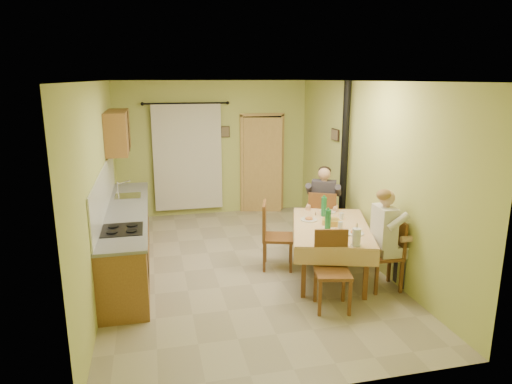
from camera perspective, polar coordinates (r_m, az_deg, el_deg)
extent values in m
cube|color=tan|center=(7.19, -1.78, -9.23)|extent=(4.00, 6.00, 0.01)
cube|color=#C2CB68|center=(9.67, -5.35, 5.42)|extent=(4.00, 0.04, 2.80)
cube|color=#C2CB68|center=(3.98, 6.63, -7.28)|extent=(4.00, 0.04, 2.80)
cube|color=#C2CB68|center=(6.68, -18.96, 0.82)|extent=(0.04, 6.00, 2.80)
cube|color=#C2CB68|center=(7.40, 13.51, 2.44)|extent=(0.04, 6.00, 2.80)
cube|color=white|center=(6.61, -1.97, 13.69)|extent=(4.00, 6.00, 0.04)
cube|color=brown|center=(7.30, -15.71, -5.70)|extent=(0.60, 3.60, 0.88)
cube|color=gray|center=(7.16, -15.96, -2.23)|extent=(0.64, 3.64, 0.04)
cube|color=white|center=(7.10, -18.42, 0.21)|extent=(0.02, 3.60, 0.66)
cube|color=silver|center=(7.93, -15.71, -0.54)|extent=(0.42, 0.42, 0.03)
cube|color=black|center=(6.20, -16.37, -4.54)|extent=(0.52, 0.56, 0.02)
cube|color=black|center=(6.35, -13.38, -8.47)|extent=(0.01, 0.55, 0.55)
cube|color=brown|center=(8.25, -16.89, 7.25)|extent=(0.35, 1.40, 0.70)
cylinder|color=black|center=(9.40, -8.76, 10.90)|extent=(1.70, 0.04, 0.04)
cube|color=silver|center=(9.54, -8.52, 4.30)|extent=(1.40, 0.06, 2.20)
cube|color=black|center=(9.91, 0.75, 3.52)|extent=(0.84, 0.03, 2.06)
cube|color=tan|center=(9.80, -1.79, 3.40)|extent=(0.06, 0.06, 2.12)
cube|color=tan|center=(10.02, 3.27, 3.61)|extent=(0.06, 0.06, 2.12)
cube|color=tan|center=(9.76, 0.79, 9.64)|extent=(0.96, 0.06, 0.06)
cube|color=tan|center=(9.80, 0.84, 3.34)|extent=(0.80, 0.24, 2.04)
cube|color=#DFB179|center=(6.73, 9.37, -4.33)|extent=(1.56, 2.03, 0.04)
cube|color=#DFB179|center=(5.93, 10.02, -8.06)|extent=(1.02, 0.34, 0.22)
cube|color=#DFB179|center=(7.61, 8.80, -3.00)|extent=(1.02, 0.34, 0.22)
cube|color=#DFB179|center=(6.74, 4.79, -5.15)|extent=(0.55, 1.71, 0.22)
cube|color=#DFB179|center=(6.83, 13.82, -5.25)|extent=(0.55, 1.71, 0.22)
cylinder|color=white|center=(7.38, 8.98, -2.44)|extent=(0.25, 0.25, 0.02)
ellipsoid|color=#CC7233|center=(7.37, 8.99, -2.28)|extent=(0.12, 0.12, 0.05)
cylinder|color=white|center=(6.14, 9.93, -5.89)|extent=(0.25, 0.25, 0.02)
ellipsoid|color=#CC7233|center=(6.13, 9.93, -5.70)|extent=(0.12, 0.12, 0.05)
cylinder|color=white|center=(6.43, 12.23, -5.07)|extent=(0.25, 0.25, 0.02)
ellipsoid|color=#CC7233|center=(6.42, 12.24, -4.89)|extent=(0.12, 0.12, 0.05)
cylinder|color=white|center=(6.92, 6.64, -3.47)|extent=(0.25, 0.25, 0.02)
ellipsoid|color=#CC7233|center=(6.91, 6.64, -3.31)|extent=(0.12, 0.12, 0.05)
cylinder|color=gold|center=(6.76, 9.36, -3.72)|extent=(0.26, 0.26, 0.08)
cylinder|color=white|center=(6.20, 9.79, -5.67)|extent=(0.28, 0.28, 0.02)
cube|color=tan|center=(6.15, 9.57, -5.62)|extent=(0.07, 0.06, 0.03)
cube|color=tan|center=(6.15, 10.05, -5.66)|extent=(0.06, 0.07, 0.03)
cube|color=tan|center=(6.17, 9.97, -5.59)|extent=(0.07, 0.07, 0.03)
cube|color=tan|center=(6.19, 9.84, -5.50)|extent=(0.05, 0.06, 0.03)
cube|color=tan|center=(6.15, 9.83, -5.66)|extent=(0.06, 0.04, 0.03)
cylinder|color=silver|center=(6.61, 10.51, -4.09)|extent=(0.07, 0.07, 0.10)
cylinder|color=silver|center=(7.04, 10.64, -2.98)|extent=(0.07, 0.07, 0.10)
cylinder|color=white|center=(5.96, 12.44, -5.49)|extent=(0.11, 0.11, 0.22)
cylinder|color=silver|center=(5.95, 12.46, -5.22)|extent=(0.02, 0.02, 0.30)
cube|color=brown|center=(7.84, 8.31, -3.62)|extent=(0.61, 0.61, 0.04)
cube|color=brown|center=(7.56, 8.25, -2.07)|extent=(0.42, 0.24, 0.52)
cube|color=brown|center=(5.85, 9.58, -9.97)|extent=(0.51, 0.51, 0.04)
cube|color=brown|center=(5.92, 9.34, -6.88)|extent=(0.43, 0.13, 0.49)
cube|color=brown|center=(6.54, 15.73, -7.66)|extent=(0.44, 0.44, 0.04)
cube|color=brown|center=(6.54, 17.38, -5.38)|extent=(0.06, 0.42, 0.48)
cube|color=brown|center=(6.99, 2.75, -5.71)|extent=(0.57, 0.57, 0.04)
cube|color=brown|center=(6.90, 1.04, -3.48)|extent=(0.17, 0.45, 0.52)
cube|color=#38333D|center=(7.72, 8.27, -3.28)|extent=(0.50, 0.52, 0.16)
cube|color=#38333D|center=(7.75, 8.44, -0.53)|extent=(0.46, 0.37, 0.54)
sphere|color=tan|center=(7.65, 8.54, 2.28)|extent=(0.21, 0.21, 0.21)
ellipsoid|color=black|center=(7.69, 8.58, 2.63)|extent=(0.21, 0.21, 0.16)
cube|color=silver|center=(6.56, 16.57, -6.92)|extent=(0.42, 0.38, 0.16)
cube|color=silver|center=(6.39, 15.75, -4.09)|extent=(0.24, 0.41, 0.54)
sphere|color=tan|center=(6.28, 16.06, -0.70)|extent=(0.21, 0.21, 0.21)
ellipsoid|color=olive|center=(6.26, 15.76, -0.37)|extent=(0.21, 0.21, 0.16)
cylinder|color=black|center=(7.89, 10.94, 3.28)|extent=(0.12, 0.12, 2.80)
cylinder|color=black|center=(8.21, 10.53, -5.32)|extent=(0.24, 0.24, 0.30)
cube|color=black|center=(9.64, -3.88, 7.52)|extent=(0.19, 0.03, 0.23)
cube|color=brown|center=(8.40, 9.87, 7.07)|extent=(0.03, 0.31, 0.21)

